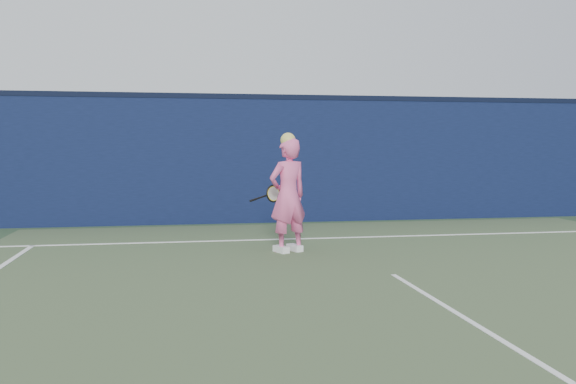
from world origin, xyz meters
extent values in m
plane|color=#2F492D|center=(0.00, 0.00, 0.00)|extent=(80.00, 80.00, 0.00)
cube|color=#4F5D3A|center=(0.00, -2.00, 0.00)|extent=(11.00, 16.00, 0.01)
cube|color=black|center=(0.00, 6.50, 1.25)|extent=(24.00, 0.40, 2.50)
cube|color=black|center=(0.00, 6.50, 2.55)|extent=(24.00, 0.42, 0.10)
imported|color=#EF5D9A|center=(-0.97, 2.83, 0.84)|extent=(0.72, 0.61, 1.67)
sphere|color=#DBCB62|center=(-0.97, 2.83, 1.64)|extent=(0.22, 0.22, 0.22)
cube|color=white|center=(-0.86, 2.88, 0.05)|extent=(0.22, 0.30, 0.10)
cube|color=white|center=(-1.08, 2.78, 0.05)|extent=(0.22, 0.30, 0.10)
torus|color=black|center=(-1.13, 3.21, 0.84)|extent=(0.26, 0.17, 0.28)
torus|color=yellow|center=(-1.13, 3.21, 0.84)|extent=(0.21, 0.14, 0.23)
cylinder|color=beige|center=(-1.13, 3.21, 0.84)|extent=(0.21, 0.13, 0.22)
cylinder|color=black|center=(-1.33, 3.17, 0.78)|extent=(0.25, 0.11, 0.09)
cylinder|color=black|center=(-1.45, 3.16, 0.75)|extent=(0.12, 0.07, 0.06)
cube|color=white|center=(0.00, 4.00, 0.01)|extent=(11.00, 0.08, 0.01)
cube|color=white|center=(0.00, -2.00, 0.01)|extent=(0.06, 6.00, 0.01)
camera|label=1|loc=(-2.49, -5.91, 1.55)|focal=38.00mm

